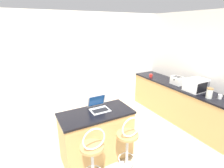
{
  "coord_description": "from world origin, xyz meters",
  "views": [
    {
      "loc": [
        -1.25,
        -1.83,
        2.29
      ],
      "look_at": [
        0.57,
        1.51,
        1.0
      ],
      "focal_mm": 28.0,
      "sensor_mm": 36.0,
      "label": 1
    }
  ],
  "objects_px": {
    "mug_white": "(220,97)",
    "storage_jar": "(209,93)",
    "bar_stool_near": "(93,159)",
    "toaster": "(177,81)",
    "bar_stool_far": "(128,146)",
    "microwave": "(196,85)",
    "laptop": "(98,106)",
    "mug_red": "(151,76)"
  },
  "relations": [
    {
      "from": "mug_red",
      "to": "toaster",
      "type": "bearing_deg",
      "value": -79.86
    },
    {
      "from": "mug_white",
      "to": "storage_jar",
      "type": "distance_m",
      "value": 0.21
    },
    {
      "from": "toaster",
      "to": "mug_white",
      "type": "xyz_separation_m",
      "value": [
        0.05,
        -1.03,
        -0.05
      ]
    },
    {
      "from": "bar_stool_near",
      "to": "storage_jar",
      "type": "relative_size",
      "value": 4.94
    },
    {
      "from": "laptop",
      "to": "mug_white",
      "type": "xyz_separation_m",
      "value": [
        2.3,
        -0.74,
        -0.02
      ]
    },
    {
      "from": "laptop",
      "to": "bar_stool_near",
      "type": "bearing_deg",
      "value": -121.39
    },
    {
      "from": "laptop",
      "to": "storage_jar",
      "type": "xyz_separation_m",
      "value": [
        2.14,
        -0.61,
        0.05
      ]
    },
    {
      "from": "laptop",
      "to": "storage_jar",
      "type": "relative_size",
      "value": 1.53
    },
    {
      "from": "storage_jar",
      "to": "microwave",
      "type": "bearing_deg",
      "value": 72.66
    },
    {
      "from": "microwave",
      "to": "storage_jar",
      "type": "height_order",
      "value": "microwave"
    },
    {
      "from": "bar_stool_near",
      "to": "mug_red",
      "type": "relative_size",
      "value": 10.06
    },
    {
      "from": "mug_red",
      "to": "storage_jar",
      "type": "distance_m",
      "value": 1.71
    },
    {
      "from": "bar_stool_near",
      "to": "mug_red",
      "type": "xyz_separation_m",
      "value": [
        2.49,
        1.73,
        0.46
      ]
    },
    {
      "from": "microwave",
      "to": "toaster",
      "type": "height_order",
      "value": "microwave"
    },
    {
      "from": "microwave",
      "to": "storage_jar",
      "type": "distance_m",
      "value": 0.42
    },
    {
      "from": "bar_stool_near",
      "to": "microwave",
      "type": "bearing_deg",
      "value": 9.07
    },
    {
      "from": "storage_jar",
      "to": "mug_white",
      "type": "bearing_deg",
      "value": -37.43
    },
    {
      "from": "microwave",
      "to": "mug_white",
      "type": "height_order",
      "value": "microwave"
    },
    {
      "from": "mug_white",
      "to": "storage_jar",
      "type": "bearing_deg",
      "value": 142.57
    },
    {
      "from": "microwave",
      "to": "laptop",
      "type": "bearing_deg",
      "value": 174.7
    },
    {
      "from": "toaster",
      "to": "bar_stool_near",
      "type": "bearing_deg",
      "value": -160.53
    },
    {
      "from": "laptop",
      "to": "mug_white",
      "type": "relative_size",
      "value": 3.48
    },
    {
      "from": "bar_stool_near",
      "to": "toaster",
      "type": "relative_size",
      "value": 3.59
    },
    {
      "from": "bar_stool_near",
      "to": "laptop",
      "type": "relative_size",
      "value": 3.23
    },
    {
      "from": "mug_white",
      "to": "bar_stool_far",
      "type": "bearing_deg",
      "value": 177.2
    },
    {
      "from": "microwave",
      "to": "toaster",
      "type": "distance_m",
      "value": 0.51
    },
    {
      "from": "laptop",
      "to": "toaster",
      "type": "relative_size",
      "value": 1.11
    },
    {
      "from": "bar_stool_far",
      "to": "storage_jar",
      "type": "bearing_deg",
      "value": 0.67
    },
    {
      "from": "mug_red",
      "to": "mug_white",
      "type": "xyz_separation_m",
      "value": [
        0.2,
        -1.83,
        0.0
      ]
    },
    {
      "from": "bar_stool_near",
      "to": "laptop",
      "type": "height_order",
      "value": "laptop"
    },
    {
      "from": "bar_stool_far",
      "to": "microwave",
      "type": "distance_m",
      "value": 2.17
    },
    {
      "from": "mug_red",
      "to": "storage_jar",
      "type": "relative_size",
      "value": 0.49
    },
    {
      "from": "bar_stool_far",
      "to": "mug_red",
      "type": "bearing_deg",
      "value": 42.33
    },
    {
      "from": "bar_stool_far",
      "to": "toaster",
      "type": "distance_m",
      "value": 2.3
    },
    {
      "from": "laptop",
      "to": "microwave",
      "type": "xyz_separation_m",
      "value": [
        2.26,
        -0.21,
        0.07
      ]
    },
    {
      "from": "laptop",
      "to": "mug_red",
      "type": "xyz_separation_m",
      "value": [
        2.1,
        1.1,
        -0.02
      ]
    },
    {
      "from": "bar_stool_near",
      "to": "mug_red",
      "type": "height_order",
      "value": "bar_stool_near"
    },
    {
      "from": "laptop",
      "to": "bar_stool_far",
      "type": "bearing_deg",
      "value": -72.17
    },
    {
      "from": "toaster",
      "to": "mug_red",
      "type": "xyz_separation_m",
      "value": [
        -0.14,
        0.8,
        -0.05
      ]
    },
    {
      "from": "bar_stool_near",
      "to": "toaster",
      "type": "bearing_deg",
      "value": 19.47
    },
    {
      "from": "bar_stool_near",
      "to": "bar_stool_far",
      "type": "bearing_deg",
      "value": 0.0
    },
    {
      "from": "toaster",
      "to": "mug_white",
      "type": "relative_size",
      "value": 3.13
    }
  ]
}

